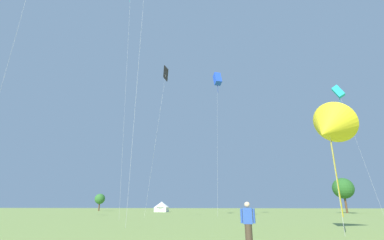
{
  "coord_description": "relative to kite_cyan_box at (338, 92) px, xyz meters",
  "views": [
    {
      "loc": [
        5.6,
        -2.69,
        1.57
      ],
      "look_at": [
        0.0,
        32.0,
        12.82
      ],
      "focal_mm": 25.15,
      "sensor_mm": 36.0,
      "label": 1
    }
  ],
  "objects": [
    {
      "name": "kite_cyan_box",
      "position": [
        0.0,
        0.0,
        0.0
      ],
      "size": [
        3.17,
        2.79,
        20.42
      ],
      "color": "#1EB7CC",
      "rests_on": "ground"
    },
    {
      "name": "kite_yellow_delta",
      "position": [
        -10.84,
        -24.98,
        -12.75
      ],
      "size": [
        4.7,
        4.74,
        8.48
      ],
      "color": "yellow",
      "rests_on": "ground"
    },
    {
      "name": "kite_blue_box",
      "position": [
        -19.79,
        3.48,
        5.56
      ],
      "size": [
        1.88,
        2.99,
        26.22
      ],
      "color": "blue",
      "rests_on": "ground"
    },
    {
      "name": "kite_black_diamond",
      "position": [
        -27.71,
        -5.27,
        2.8
      ],
      "size": [
        2.88,
        2.58,
        23.7
      ],
      "color": "black",
      "rests_on": "ground"
    },
    {
      "name": "person_spectator",
      "position": [
        -16.77,
        -32.19,
        -18.45
      ],
      "size": [
        0.57,
        0.28,
        1.73
      ],
      "color": "#473828",
      "rests_on": "ground"
    },
    {
      "name": "festival_tent_center",
      "position": [
        -37.38,
        30.25,
        -17.82
      ],
      "size": [
        4.09,
        4.09,
        2.66
      ],
      "color": "white",
      "rests_on": "ground"
    },
    {
      "name": "tree_distant_left",
      "position": [
        7.0,
        24.55,
        -13.9
      ],
      "size": [
        4.63,
        4.63,
        7.74
      ],
      "color": "brown",
      "rests_on": "ground"
    },
    {
      "name": "tree_distant_right",
      "position": [
        -61.47,
        41.88,
        -15.58
      ],
      "size": [
        3.27,
        3.27,
        5.39
      ],
      "color": "brown",
      "rests_on": "ground"
    }
  ]
}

